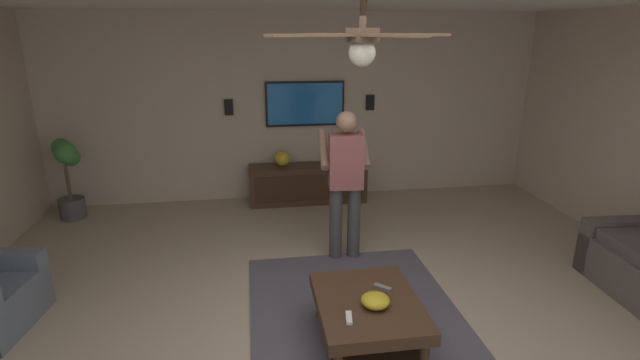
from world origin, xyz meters
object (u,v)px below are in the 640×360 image
Objects in this scene: potted_plant_tall at (68,175)px; wall_speaker_right at (229,107)px; ceiling_fan at (362,40)px; remote_black at (374,297)px; person_standing at (345,177)px; bowl at (375,300)px; remote_white at (349,318)px; vase_round at (282,159)px; remote_grey at (382,287)px; wall_speaker_left at (370,102)px; coffee_table at (368,312)px; tv at (305,104)px; media_console at (308,184)px.

wall_speaker_right is at bearing -78.95° from potted_plant_tall.
remote_black is at bearing -34.17° from ceiling_fan.
person_standing reaches higher than wall_speaker_right.
bowl is 1.48× the size of remote_black.
person_standing is at bearing -1.72° from remote_white.
remote_grey is at bearing -169.78° from vase_round.
person_standing is 2.37m from ceiling_fan.
wall_speaker_left is (0.23, -1.34, 0.75)m from vase_round.
remote_grey is (0.13, -0.11, 0.00)m from remote_black.
ceiling_fan is at bearing -176.34° from vase_round.
wall_speaker_right is (3.58, 1.20, 0.98)m from remote_black.
potted_plant_tall is (3.19, 3.26, 0.31)m from coffee_table.
wall_speaker_right reaches higher than remote_white.
coffee_table is at bearing 165.73° from wall_speaker_left.
tv is at bearing 0.88° from coffee_table.
wall_speaker_right is 4.16m from ceiling_fan.
tv is at bearing 1.38° from bowl.
media_console reaches higher than remote_grey.
media_console reaches higher than remote_white.
vase_round is at bearing -122.57° from remote_black.
remote_grey is at bearing -159.31° from wall_speaker_right.
remote_white and remote_grey have the same top height.
tv is 5.20× the size of wall_speaker_right.
wall_speaker_right is at bearing 13.71° from ceiling_fan.
remote_grey reaches higher than coffee_table.
vase_round is 1.00× the size of wall_speaker_right.
remote_black is 1.00× the size of remote_grey.
coffee_table is 4.55× the size of wall_speaker_left.
bowl is 1.01× the size of wall_speaker_right.
wall_speaker_right is (2.07, 1.27, 0.45)m from person_standing.
tv reaches higher than wall_speaker_right.
tv reaches higher than remote_white.
person_standing is at bearing -116.06° from potted_plant_tall.
coffee_table is at bearing 20.71° from bowl.
ceiling_fan reaches higher than person_standing.
media_console is 1.58× the size of potted_plant_tall.
bowl reaches higher than remote_black.
wall_speaker_right is (0.41, -2.12, 0.78)m from potted_plant_tall.
wall_speaker_right is (0.23, 0.72, 0.73)m from vase_round.
remote_grey is (-1.38, -0.03, -0.52)m from person_standing.
vase_round is 1.05m from wall_speaker_right.
media_console is 3.23m from potted_plant_tall.
media_console is at bearing -87.15° from potted_plant_tall.
wall_speaker_left is (3.69, -0.88, 0.96)m from bowl.
person_standing is 7.45× the size of vase_round.
potted_plant_tall reaches higher than media_console.
media_console is at bearing 0.94° from coffee_table.
tv reaches higher than media_console.
bowl is at bearing -42.17° from ceiling_fan.
vase_round is (3.46, 0.46, 0.21)m from bowl.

